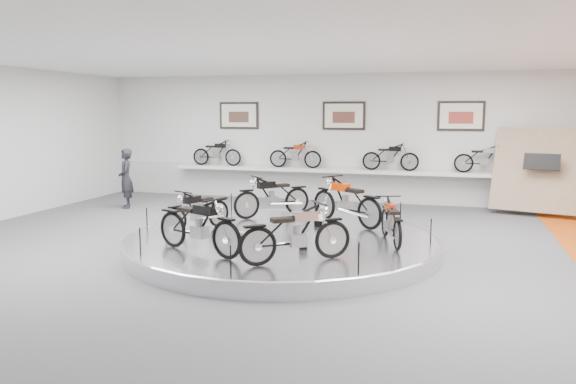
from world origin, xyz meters
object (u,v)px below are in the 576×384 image
(bike_b, at_px, (272,196))
(bike_e, at_px, (296,233))
(shelf, at_px, (341,171))
(bike_a, at_px, (346,201))
(bike_d, at_px, (198,225))
(visitor, at_px, (126,178))
(bike_f, at_px, (391,221))
(display_platform, at_px, (282,243))
(bike_c, at_px, (198,210))

(bike_b, xyz_separation_m, bike_e, (1.65, -3.84, -0.00))
(shelf, bearing_deg, bike_a, -77.98)
(bike_b, height_order, bike_d, bike_d)
(bike_a, bearing_deg, visitor, 18.83)
(bike_e, bearing_deg, visitor, 102.79)
(shelf, height_order, bike_d, bike_d)
(bike_a, relative_size, bike_f, 1.22)
(display_platform, height_order, visitor, visitor)
(bike_e, height_order, visitor, visitor)
(bike_a, xyz_separation_m, bike_d, (-2.08, -3.29, -0.02))
(bike_b, xyz_separation_m, bike_d, (-0.19, -3.74, 0.01))
(bike_a, bearing_deg, bike_b, 22.34)
(shelf, distance_m, bike_e, 8.30)
(bike_d, relative_size, bike_e, 1.03)
(bike_a, xyz_separation_m, bike_b, (-1.89, 0.45, -0.03))
(shelf, height_order, bike_b, bike_b)
(display_platform, distance_m, bike_c, 1.95)
(shelf, relative_size, bike_d, 6.23)
(bike_b, bearing_deg, bike_f, 101.91)
(bike_c, height_order, bike_f, bike_c)
(bike_f, bearing_deg, shelf, 1.78)
(bike_d, bearing_deg, bike_e, 18.62)
(bike_a, distance_m, bike_c, 3.31)
(bike_d, height_order, visitor, visitor)
(shelf, xyz_separation_m, bike_b, (-0.85, -4.42, -0.19))
(visitor, bearing_deg, bike_c, 14.36)
(bike_b, relative_size, bike_e, 1.00)
(visitor, bearing_deg, bike_e, 17.48)
(bike_c, height_order, bike_e, bike_e)
(bike_c, relative_size, bike_d, 0.87)
(bike_d, bearing_deg, bike_b, 109.03)
(display_platform, distance_m, bike_f, 2.28)
(bike_b, bearing_deg, bike_e, 68.32)
(display_platform, distance_m, bike_d, 2.15)
(bike_a, bearing_deg, display_platform, 91.66)
(bike_a, xyz_separation_m, bike_e, (-0.23, -3.40, -0.03))
(shelf, height_order, bike_c, bike_c)
(shelf, xyz_separation_m, bike_d, (-1.04, -8.16, -0.18))
(bike_d, bearing_deg, display_platform, 81.32)
(display_platform, xyz_separation_m, bike_f, (2.20, -0.01, 0.59))
(display_platform, relative_size, shelf, 0.58)
(bike_d, height_order, bike_f, bike_d)
(bike_b, relative_size, bike_c, 1.12)
(bike_b, bearing_deg, visitor, -63.14)
(shelf, distance_m, bike_d, 8.22)
(bike_c, relative_size, visitor, 0.88)
(display_platform, bearing_deg, bike_f, -0.20)
(bike_d, bearing_deg, shelf, 104.70)
(bike_e, distance_m, visitor, 8.69)
(display_platform, height_order, bike_e, bike_e)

